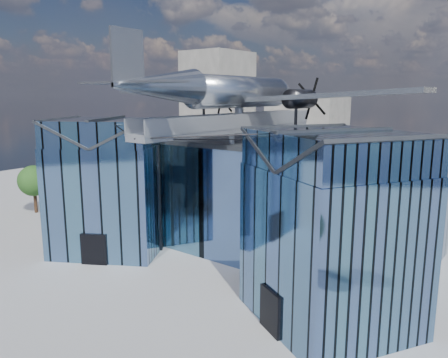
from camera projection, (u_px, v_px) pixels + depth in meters
The scene contains 5 objects.
ground_plane at pixel (208, 272), 34.40m from camera, with size 120.00×120.00×0.00m, color gray.
museum at pixel (251, 191), 37.87m from camera, with size 32.88×24.50×17.60m.
bg_towers at pixel (414, 118), 70.83m from camera, with size 77.00×24.50×26.00m.
tree_plaza_w at pixel (34, 181), 51.17m from camera, with size 3.83×3.83×5.66m.
tree_side_w at pixel (49, 178), 51.61m from camera, with size 4.07×4.07×5.96m.
Camera 1 is at (20.79, -24.85, 13.77)m, focal length 35.00 mm.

